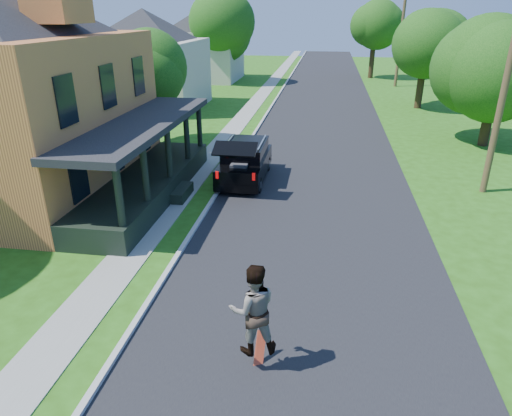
# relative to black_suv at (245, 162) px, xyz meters

# --- Properties ---
(ground) EXTENTS (140.00, 140.00, 0.00)m
(ground) POSITION_rel_black_suv_xyz_m (3.20, -8.52, -0.86)
(ground) COLOR #285511
(ground) RESTS_ON ground
(street) EXTENTS (8.00, 120.00, 0.02)m
(street) POSITION_rel_black_suv_xyz_m (3.20, 11.48, -0.86)
(street) COLOR black
(street) RESTS_ON ground
(curb) EXTENTS (0.15, 120.00, 0.12)m
(curb) POSITION_rel_black_suv_xyz_m (-0.85, 11.48, -0.86)
(curb) COLOR #ADADA8
(curb) RESTS_ON ground
(sidewalk) EXTENTS (1.30, 120.00, 0.03)m
(sidewalk) POSITION_rel_black_suv_xyz_m (-2.40, 11.48, -0.86)
(sidewalk) COLOR gray
(sidewalk) RESTS_ON ground
(front_walk) EXTENTS (6.50, 1.20, 0.03)m
(front_walk) POSITION_rel_black_suv_xyz_m (-6.30, -2.52, -0.86)
(front_walk) COLOR gray
(front_walk) RESTS_ON ground
(neighbor_house_mid) EXTENTS (12.78, 12.78, 8.30)m
(neighbor_house_mid) POSITION_rel_black_suv_xyz_m (-10.30, 15.48, 3.33)
(neighbor_house_mid) COLOR beige
(neighbor_house_mid) RESTS_ON ground
(neighbor_house_far) EXTENTS (12.78, 12.78, 8.30)m
(neighbor_house_far) POSITION_rel_black_suv_xyz_m (-10.30, 31.48, 3.33)
(neighbor_house_far) COLOR beige
(neighbor_house_far) RESTS_ON ground
(black_suv) EXTENTS (1.87, 4.84, 2.26)m
(black_suv) POSITION_rel_black_suv_xyz_m (0.00, 0.00, 0.00)
(black_suv) COLOR black
(black_suv) RESTS_ON ground
(skateboarder) EXTENTS (1.17, 1.03, 2.03)m
(skateboarder) POSITION_rel_black_suv_xyz_m (2.20, -11.52, 0.58)
(skateboarder) COLOR black
(skateboarder) RESTS_ON ground
(skateboard) EXTENTS (0.23, 0.51, 0.71)m
(skateboard) POSITION_rel_black_suv_xyz_m (2.32, -11.34, -0.59)
(skateboard) COLOR #B32C0F
(skateboard) RESTS_ON ground
(tree_left_mid) EXTENTS (5.34, 5.02, 6.66)m
(tree_left_mid) POSITION_rel_black_suv_xyz_m (-6.69, 4.60, 3.42)
(tree_left_mid) COLOR black
(tree_left_mid) RESTS_ON ground
(tree_left_far) EXTENTS (7.23, 6.96, 9.40)m
(tree_left_far) POSITION_rel_black_suv_xyz_m (-7.85, 29.56, 5.15)
(tree_left_far) COLOR black
(tree_left_far) RESTS_ON ground
(tree_right_near) EXTENTS (5.28, 5.20, 7.42)m
(tree_right_near) POSITION_rel_black_suv_xyz_m (12.31, 7.77, 3.83)
(tree_right_near) COLOR black
(tree_right_near) RESTS_ON ground
(tree_right_mid) EXTENTS (5.85, 5.96, 8.22)m
(tree_right_mid) POSITION_rel_black_suv_xyz_m (10.50, 18.40, 4.65)
(tree_right_mid) COLOR black
(tree_right_mid) RESTS_ON ground
(tree_right_far) EXTENTS (6.71, 6.47, 8.56)m
(tree_right_far) POSITION_rel_black_suv_xyz_m (8.15, 35.64, 4.77)
(tree_right_far) COLOR black
(tree_right_far) RESTS_ON ground
(utility_pole_near) EXTENTS (1.64, 0.35, 10.09)m
(utility_pole_near) POSITION_rel_black_suv_xyz_m (10.20, 0.10, 4.33)
(utility_pole_near) COLOR brown
(utility_pole_near) RESTS_ON ground
(utility_pole_far) EXTENTS (1.80, 0.35, 8.94)m
(utility_pole_far) POSITION_rel_black_suv_xyz_m (10.20, 29.52, 3.76)
(utility_pole_far) COLOR brown
(utility_pole_far) RESTS_ON ground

